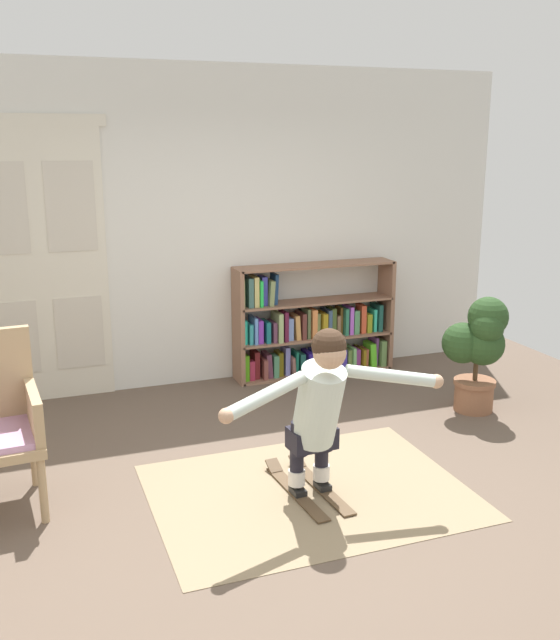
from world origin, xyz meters
TOP-DOWN VIEW (x-y plane):
  - ground_plane at (0.00, 0.00)m, footprint 7.20×7.20m
  - back_wall at (0.00, 2.60)m, footprint 6.00×0.10m
  - double_door at (-1.45, 2.54)m, footprint 1.22×0.05m
  - rug at (0.04, 0.14)m, footprint 2.03×1.55m
  - bookshelf at (0.98, 2.39)m, footprint 1.59×0.30m
  - potted_plant at (1.88, 0.97)m, footprint 0.50×0.46m
  - skis_pair at (0.03, 0.17)m, footprint 0.32×0.84m
  - person_skier at (0.04, -0.00)m, footprint 1.48×0.57m

SIDE VIEW (x-z plane):
  - ground_plane at x=0.00m, z-range 0.00..0.00m
  - rug at x=0.04m, z-range 0.00..0.01m
  - skis_pair at x=0.03m, z-range -0.01..0.06m
  - bookshelf at x=0.98m, z-range -0.10..0.99m
  - potted_plant at x=1.88m, z-range 0.09..1.09m
  - person_skier at x=0.04m, z-range 0.13..1.23m
  - double_door at x=-1.45m, z-range 0.01..2.46m
  - back_wall at x=0.00m, z-range 0.00..2.90m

